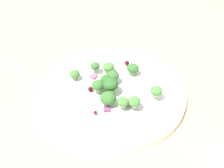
{
  "coord_description": "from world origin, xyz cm",
  "views": [
    {
      "loc": [
        -6.38,
        42.98,
        41.11
      ],
      "look_at": [
        -0.09,
        0.05,
        2.7
      ],
      "focal_mm": 48.7,
      "sensor_mm": 36.0,
      "label": 1
    }
  ],
  "objects_px": {
    "broccoli_floret_2": "(108,67)",
    "fork": "(30,77)",
    "plate": "(112,91)",
    "broccoli_floret_1": "(112,85)",
    "broccoli_floret_0": "(107,81)"
  },
  "relations": [
    {
      "from": "broccoli_floret_2",
      "to": "fork",
      "type": "xyz_separation_m",
      "value": [
        0.16,
        0.02,
        -0.03
      ]
    },
    {
      "from": "plate",
      "to": "broccoli_floret_1",
      "type": "xyz_separation_m",
      "value": [
        -0.0,
        0.01,
        0.03
      ]
    },
    {
      "from": "plate",
      "to": "broccoli_floret_0",
      "type": "height_order",
      "value": "broccoli_floret_0"
    },
    {
      "from": "broccoli_floret_2",
      "to": "broccoli_floret_1",
      "type": "bearing_deg",
      "value": 104.87
    },
    {
      "from": "broccoli_floret_1",
      "to": "broccoli_floret_0",
      "type": "bearing_deg",
      "value": -54.15
    },
    {
      "from": "broccoli_floret_0",
      "to": "broccoli_floret_1",
      "type": "bearing_deg",
      "value": 125.85
    },
    {
      "from": "plate",
      "to": "broccoli_floret_1",
      "type": "bearing_deg",
      "value": 97.8
    },
    {
      "from": "broccoli_floret_1",
      "to": "broccoli_floret_2",
      "type": "xyz_separation_m",
      "value": [
        0.02,
        -0.06,
        -0.01
      ]
    },
    {
      "from": "broccoli_floret_2",
      "to": "broccoli_floret_0",
      "type": "bearing_deg",
      "value": 94.55
    },
    {
      "from": "plate",
      "to": "fork",
      "type": "height_order",
      "value": "plate"
    },
    {
      "from": "plate",
      "to": "broccoli_floret_2",
      "type": "height_order",
      "value": "broccoli_floret_2"
    },
    {
      "from": "plate",
      "to": "broccoli_floret_1",
      "type": "relative_size",
      "value": 9.64
    },
    {
      "from": "broccoli_floret_0",
      "to": "fork",
      "type": "distance_m",
      "value": 0.17
    },
    {
      "from": "broccoli_floret_1",
      "to": "broccoli_floret_2",
      "type": "relative_size",
      "value": 1.25
    },
    {
      "from": "broccoli_floret_0",
      "to": "fork",
      "type": "height_order",
      "value": "broccoli_floret_0"
    }
  ]
}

